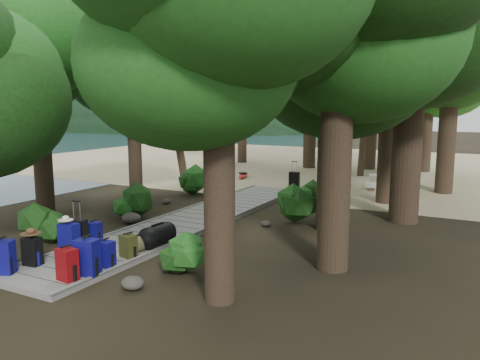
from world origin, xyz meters
The scene contains 51 objects.
ground centered at (0.00, 0.00, 0.00)m, with size 120.00×120.00×0.00m, color black.
sand_beach centered at (0.00, 16.00, 0.01)m, with size 40.00×22.00×0.02m, color tan.
water_bay centered at (-32.00, 25.00, 0.00)m, with size 50.00×60.00×0.02m, color #264350.
distant_hill centered at (-40.00, 48.00, 0.00)m, with size 32.00×16.00×12.00m, color black.
boardwalk centered at (0.00, 1.00, 0.06)m, with size 2.00×12.00×0.12m, color gray.
backpack_left_a centered at (-0.75, -4.64, 0.49)m, with size 0.40×0.28×0.74m, color navy, non-canonical shape.
backpack_left_b centered at (-0.67, -4.04, 0.45)m, with size 0.36×0.25×0.65m, color black, non-canonical shape.
backpack_left_c centered at (-0.62, -3.10, 0.50)m, with size 0.41×0.29×0.76m, color navy, non-canonical shape.
backpack_left_d centered at (-0.80, -2.20, 0.39)m, with size 0.36×0.26×0.54m, color navy, non-canonical shape.
backpack_right_a centered at (0.65, -4.30, 0.46)m, with size 0.38×0.27×0.68m, color #820605, non-canonical shape.
backpack_right_b centered at (0.77, -3.92, 0.51)m, with size 0.44×0.31×0.79m, color navy, non-canonical shape.
backpack_right_c centered at (0.74, -3.40, 0.42)m, with size 0.35×0.25×0.60m, color navy, non-canonical shape.
backpack_right_d centered at (0.73, -2.69, 0.39)m, with size 0.36×0.26×0.55m, color #383916, non-canonical shape.
duffel_right_khaki centered at (0.67, -2.26, 0.30)m, with size 0.36×0.55×0.36m, color brown, non-canonical shape.
duffel_right_black centered at (0.76, -1.69, 0.37)m, with size 0.50×0.79×0.50m, color black, non-canonical shape.
suitcase_on_boardwalk centered at (-0.79, -2.69, 0.45)m, with size 0.43×0.23×0.66m, color black, non-canonical shape.
lone_suitcase_on_sand centered at (0.50, 7.86, 0.35)m, with size 0.42×0.24×0.66m, color black, non-canonical shape.
hat_brown centered at (-0.74, -3.99, 0.84)m, with size 0.42×0.42×0.13m, color #51351E, non-canonical shape.
hat_white centered at (-0.68, -3.12, 0.93)m, with size 0.33×0.33×0.11m, color silver, non-canonical shape.
kayak centered at (-2.70, 9.36, 0.18)m, with size 0.68×3.11×0.31m, color #B90F13.
sun_lounger centered at (3.48, 9.00, 0.31)m, with size 0.57×1.77×0.57m, color silver, non-canonical shape.
tree_right_a centered at (3.55, -3.54, 3.84)m, with size 4.61×4.61×7.68m, color black, non-canonical shape.
tree_right_b centered at (4.81, -1.02, 4.63)m, with size 5.19×5.19×9.26m, color black, non-canonical shape.
tree_right_c centered at (3.74, 2.05, 4.55)m, with size 5.25×5.25×9.09m, color black, non-canonical shape.
tree_right_d centered at (5.47, 3.95, 6.05)m, with size 6.60×6.60×12.10m, color black, non-canonical shape.
tree_right_e centered at (4.44, 6.51, 4.38)m, with size 4.87×4.87×8.77m, color black, non-canonical shape.
tree_right_f centered at (6.13, 9.49, 4.78)m, with size 5.35×5.35×9.56m, color black, non-canonical shape.
tree_left_b centered at (-4.75, -0.30, 4.09)m, with size 4.54×4.54×8.17m, color black, non-canonical shape.
tree_left_c centered at (-4.17, 3.36, 3.61)m, with size 4.15×4.15×7.22m, color black, non-canonical shape.
tree_back_a centered at (-1.19, 14.46, 4.91)m, with size 5.67×5.67×9.82m, color black, non-canonical shape.
tree_back_b centered at (1.86, 15.43, 5.53)m, with size 6.19×6.19×11.06m, color black, non-canonical shape.
tree_back_c centered at (4.69, 15.73, 4.44)m, with size 4.94×4.94×8.89m, color black, non-canonical shape.
tree_back_d centered at (-5.64, 14.90, 3.97)m, with size 4.77×4.77×7.94m, color black, non-canonical shape.
palm_right_a centered at (3.04, 6.12, 3.51)m, with size 4.12×4.12×7.03m, color #113C11, non-canonical shape.
palm_right_b centered at (4.65, 11.12, 4.22)m, with size 4.37×4.37×8.45m, color #113C11, non-canonical shape.
palm_right_c centered at (2.36, 12.85, 3.51)m, with size 4.42×4.42×7.03m, color #113C11, non-canonical shape.
palm_left_a centered at (-4.44, 6.57, 3.80)m, with size 4.78×4.78×7.60m, color #113C11, non-canonical shape.
rock_left_a centered at (-1.56, -4.04, 0.11)m, with size 0.40×0.36×0.22m, color #4C473F, non-canonical shape.
rock_left_b centered at (-2.61, -1.84, 0.11)m, with size 0.38×0.35×0.21m, color #4C473F, non-canonical shape.
rock_left_c centered at (-1.54, 0.02, 0.16)m, with size 0.58×0.52×0.32m, color #4C473F, non-canonical shape.
rock_left_d centered at (-2.30, 2.75, 0.09)m, with size 0.32×0.29×0.18m, color #4C473F, non-canonical shape.
rock_right_a centered at (1.85, -3.87, 0.12)m, with size 0.45×0.41×0.25m, color #4C473F, non-canonical shape.
rock_right_b centered at (2.21, -1.55, 0.13)m, with size 0.48×0.43×0.26m, color #4C473F, non-canonical shape.
rock_right_c centered at (2.10, 1.55, 0.08)m, with size 0.29×0.26×0.16m, color #4C473F, non-canonical shape.
rock_right_d centered at (2.67, 4.48, 0.18)m, with size 0.64×0.58×0.35m, color #4C473F, non-canonical shape.
shrub_left_a centered at (-2.15, -2.50, 0.47)m, with size 1.05×1.05×0.95m, color #1D4E17, non-canonical shape.
shrub_left_b centered at (-1.97, 0.64, 0.46)m, with size 1.01×1.01×0.91m, color #1D4E17, non-canonical shape.
shrub_left_c centered at (-2.47, 4.63, 0.50)m, with size 1.12×1.12×1.00m, color #1D4E17, non-canonical shape.
shrub_right_a centered at (2.24, -2.65, 0.40)m, with size 0.90×0.90×0.81m, color #1D4E17, non-canonical shape.
shrub_right_b centered at (2.68, 2.35, 0.61)m, with size 1.36×1.36×1.23m, color #1D4E17, non-canonical shape.
shrub_right_c centered at (2.14, 5.13, 0.32)m, with size 0.71×0.71×0.64m, color #1D4E17, non-canonical shape.
Camera 1 is at (7.50, -10.28, 3.38)m, focal length 35.00 mm.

